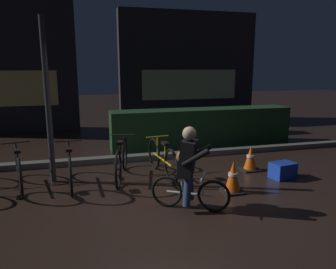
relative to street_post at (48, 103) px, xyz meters
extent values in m
plane|color=black|center=(1.82, -1.20, -1.46)|extent=(40.00, 40.00, 0.00)
cube|color=#56544F|center=(1.82, 1.00, -1.40)|extent=(12.00, 0.24, 0.12)
cube|color=#19381C|center=(3.62, 1.90, -0.96)|extent=(4.80, 0.70, 0.99)
cube|color=#262328|center=(-1.62, 5.30, 0.95)|extent=(4.20, 0.50, 4.81)
cube|color=#F2D172|center=(-1.62, 5.03, -0.06)|extent=(2.94, 0.04, 1.10)
cube|color=#262328|center=(4.57, 6.00, 0.58)|extent=(5.26, 0.50, 4.08)
cube|color=#BFCC8C|center=(4.57, 5.73, -0.06)|extent=(3.68, 0.04, 1.10)
cylinder|color=#2D2D33|center=(0.00, 0.00, 0.00)|extent=(0.10, 0.10, 2.92)
torus|color=black|center=(-0.65, 0.32, -1.13)|extent=(0.18, 0.66, 0.66)
torus|color=black|center=(-0.44, -0.65, -1.13)|extent=(0.18, 0.66, 0.66)
cylinder|color=black|center=(-0.54, -0.16, -1.13)|extent=(0.25, 0.98, 0.04)
cylinder|color=black|center=(-0.51, -0.33, -0.94)|extent=(0.03, 0.03, 0.37)
cube|color=black|center=(-0.51, -0.33, -0.76)|extent=(0.14, 0.22, 0.05)
cylinder|color=black|center=(-0.60, 0.10, -0.92)|extent=(0.03, 0.03, 0.42)
cylinder|color=black|center=(-0.60, 0.10, -0.71)|extent=(0.45, 0.12, 0.02)
torus|color=black|center=(0.29, 0.20, -1.12)|extent=(0.08, 0.67, 0.67)
torus|color=black|center=(0.34, -0.80, -1.12)|extent=(0.08, 0.67, 0.67)
cylinder|color=black|center=(0.32, -0.30, -1.12)|extent=(0.08, 1.00, 0.04)
cylinder|color=black|center=(0.32, -0.47, -0.94)|extent=(0.03, 0.03, 0.38)
cube|color=black|center=(0.32, -0.47, -0.75)|extent=(0.11, 0.20, 0.05)
cylinder|color=black|center=(0.30, -0.02, -0.91)|extent=(0.03, 0.03, 0.42)
cylinder|color=black|center=(0.30, -0.02, -0.70)|extent=(0.46, 0.05, 0.02)
torus|color=black|center=(1.36, 0.35, -1.11)|extent=(0.20, 0.69, 0.70)
torus|color=black|center=(1.12, -0.66, -1.11)|extent=(0.20, 0.69, 0.70)
cylinder|color=black|center=(1.24, -0.16, -1.11)|extent=(0.28, 1.02, 0.04)
cylinder|color=black|center=(1.20, -0.33, -0.92)|extent=(0.03, 0.03, 0.39)
cube|color=black|center=(1.20, -0.33, -0.72)|extent=(0.14, 0.22, 0.05)
cylinder|color=black|center=(1.30, 0.12, -0.89)|extent=(0.03, 0.03, 0.44)
cylinder|color=black|center=(1.30, 0.12, -0.67)|extent=(0.45, 0.13, 0.02)
torus|color=black|center=(1.96, 0.32, -1.14)|extent=(0.12, 0.63, 0.63)
torus|color=black|center=(2.07, -0.62, -1.14)|extent=(0.12, 0.63, 0.63)
cylinder|color=gold|center=(2.02, -0.15, -1.14)|extent=(0.15, 0.94, 0.04)
cylinder|color=gold|center=(2.04, -0.31, -0.96)|extent=(0.03, 0.03, 0.35)
cube|color=black|center=(2.04, -0.31, -0.79)|extent=(0.12, 0.21, 0.05)
cylinder|color=gold|center=(1.99, 0.11, -0.94)|extent=(0.03, 0.03, 0.40)
cylinder|color=gold|center=(1.99, 0.11, -0.74)|extent=(0.46, 0.08, 0.02)
cube|color=black|center=(2.96, -1.30, -1.44)|extent=(0.36, 0.36, 0.03)
cone|color=#EA560F|center=(2.96, -1.30, -1.17)|extent=(0.26, 0.26, 0.51)
cylinder|color=white|center=(2.96, -1.30, -1.15)|extent=(0.16, 0.16, 0.05)
cube|color=black|center=(3.83, -0.31, -1.44)|extent=(0.36, 0.36, 0.03)
cone|color=#EA560F|center=(3.83, -0.31, -1.19)|extent=(0.26, 0.26, 0.48)
cylinder|color=white|center=(3.83, -0.31, -1.16)|extent=(0.16, 0.16, 0.05)
cube|color=#193DB7|center=(4.19, -0.90, -1.31)|extent=(0.49, 0.39, 0.30)
torus|color=black|center=(2.35, -1.93, -1.22)|extent=(0.44, 0.28, 0.48)
torus|color=black|center=(1.74, -1.58, -1.22)|extent=(0.44, 0.28, 0.48)
cylinder|color=silver|center=(2.04, -1.75, -1.22)|extent=(0.63, 0.38, 0.04)
cylinder|color=silver|center=(1.94, -1.69, -1.08)|extent=(0.03, 0.03, 0.26)
cube|color=black|center=(1.94, -1.69, -0.95)|extent=(0.22, 0.19, 0.05)
cylinder|color=silver|center=(2.21, -1.85, -1.07)|extent=(0.03, 0.03, 0.30)
cylinder|color=silver|center=(2.21, -1.85, -0.92)|extent=(0.25, 0.41, 0.02)
cylinder|color=navy|center=(2.08, -1.66, -1.16)|extent=(0.20, 0.24, 0.42)
cylinder|color=navy|center=(1.98, -1.83, -1.16)|extent=(0.20, 0.24, 0.42)
cube|color=black|center=(2.01, -1.73, -0.67)|extent=(0.39, 0.41, 0.54)
sphere|color=tan|center=(2.03, -1.74, -0.31)|extent=(0.20, 0.20, 0.20)
cylinder|color=black|center=(2.20, -1.68, -0.62)|extent=(0.38, 0.27, 0.29)
cylinder|color=black|center=(2.06, -1.92, -0.62)|extent=(0.38, 0.27, 0.29)
ellipsoid|color=brown|center=(2.06, -1.53, -0.72)|extent=(0.36, 0.30, 0.24)
camera|label=1|loc=(0.58, -6.01, 0.62)|focal=34.69mm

